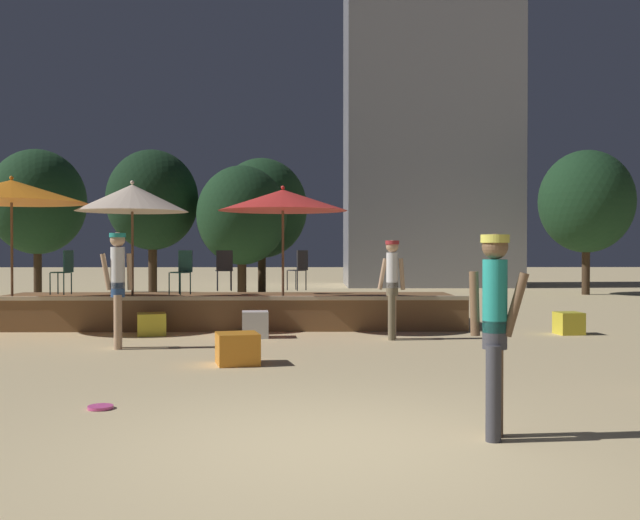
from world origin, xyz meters
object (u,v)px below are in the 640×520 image
Objects in this scene: bistro_chair_0 at (65,268)px; background_tree_2 at (242,216)px; patio_umbrella_2 at (132,198)px; patio_umbrella_0 at (283,200)px; background_tree_4 at (262,208)px; cube_seat_1 at (255,324)px; bistro_chair_2 at (224,266)px; patio_umbrella_1 at (11,191)px; bistro_chair_3 at (183,268)px; person_3 at (495,323)px; background_tree_3 at (37,202)px; person_1 at (392,283)px; bistro_chair_1 at (300,266)px; background_tree_0 at (586,202)px; cube_seat_3 at (569,323)px; person_2 at (118,281)px; frisbee_disc at (100,407)px; background_tree_1 at (152,200)px; cube_seat_0 at (237,349)px; cube_seat_2 at (152,324)px.

bistro_chair_0 is 0.21× the size of background_tree_2.
patio_umbrella_2 is 2.01m from bistro_chair_0.
patio_umbrella_0 is 10.95m from background_tree_4.
bistro_chair_2 is at bearing 108.40° from cube_seat_1.
patio_umbrella_1 is 3.67m from bistro_chair_3.
patio_umbrella_0 is at bearing -83.90° from background_tree_4.
background_tree_3 is at bearing -129.25° from person_3.
person_1 is 1.99× the size of bistro_chair_0.
bistro_chair_1 is 14.04m from background_tree_0.
patio_umbrella_0 reaches higher than bistro_chair_2.
background_tree_4 is (0.19, 9.40, 1.83)m from bistro_chair_2.
bistro_chair_0 is (-9.94, 1.06, 1.04)m from cube_seat_3.
background_tree_3 is at bearing 154.92° from bistro_chair_3.
background_tree_2 is (0.99, 10.70, 1.58)m from person_2.
person_2 is at bearing -134.77° from patio_umbrella_0.
person_1 is 4.51m from bistro_chair_2.
patio_umbrella_1 is at bearing 118.53° from frisbee_disc.
patio_umbrella_1 is 5.96× the size of cube_seat_1.
person_1 is at bearing 129.23° from bistro_chair_2.
background_tree_1 is (-3.02, 16.08, 3.21)m from frisbee_disc.
cube_seat_0 is 0.39× the size of person_3.
person_2 is 0.37× the size of background_tree_0.
patio_umbrella_1 is 5.65m from cube_seat_1.
cube_seat_1 is 0.11× the size of background_tree_1.
cube_seat_2 is at bearing 54.94° from bistro_chair_2.
background_tree_1 is at bearing 99.97° from patio_umbrella_2.
background_tree_1 reaches higher than person_3.
person_3 is 0.36× the size of background_tree_1.
bistro_chair_3 is 0.21× the size of background_tree_2.
background_tree_3 is (-6.61, 13.93, 2.21)m from person_2.
person_3 is at bearing -114.24° from cube_seat_3.
person_2 is 10.86m from background_tree_2.
cube_seat_0 is 12.62m from background_tree_2.
cube_seat_2 is at bearing -14.57° from patio_umbrella_1.
bistro_chair_1 and bistro_chair_2 have the same top height.
person_1 is 0.42× the size of background_tree_2.
person_1 is 0.94× the size of person_2.
bistro_chair_2 is (1.68, 1.36, -1.41)m from patio_umbrella_2.
bistro_chair_0 is 2.39m from bistro_chair_3.
patio_umbrella_0 is at bearing 0.39° from patio_umbrella_1.
background_tree_0 is (10.93, 15.42, 3.12)m from cube_seat_0.
background_tree_0 is 1.00× the size of background_tree_3.
background_tree_3 is at bearing 118.87° from patio_umbrella_2.
cube_seat_3 is 0.10× the size of background_tree_0.
bistro_chair_2 is 0.17× the size of background_tree_0.
cube_seat_0 is at bearing 89.44° from bistro_chair_2.
background_tree_2 is at bearing 79.79° from patio_umbrella_2.
bistro_chair_2 is 0.18× the size of background_tree_1.
background_tree_1 reaches higher than patio_umbrella_0.
person_2 is at bearing -119.34° from person_3.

